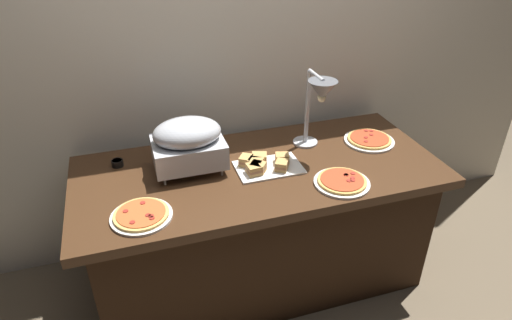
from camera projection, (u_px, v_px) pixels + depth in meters
ground_plane at (259, 274)px, 2.69m from camera, size 8.00×8.00×0.00m
back_wall at (232, 57)px, 2.49m from camera, size 4.40×0.04×2.40m
buffet_table at (259, 224)px, 2.49m from camera, size 1.90×0.84×0.76m
chafing_dish at (188, 142)px, 2.21m from camera, size 0.36×0.27×0.28m
heat_lamp at (319, 97)px, 2.26m from camera, size 0.15×0.31×0.44m
pizza_plate_front at (342, 182)px, 2.17m from camera, size 0.28×0.28×0.03m
pizza_plate_center at (141, 215)px, 1.94m from camera, size 0.27×0.27×0.03m
pizza_plate_raised_stand at (369, 140)px, 2.55m from camera, size 0.29×0.29×0.03m
sandwich_platter at (264, 165)px, 2.28m from camera, size 0.34×0.22×0.06m
sauce_cup_near at (117, 163)px, 2.31m from camera, size 0.06×0.06×0.03m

